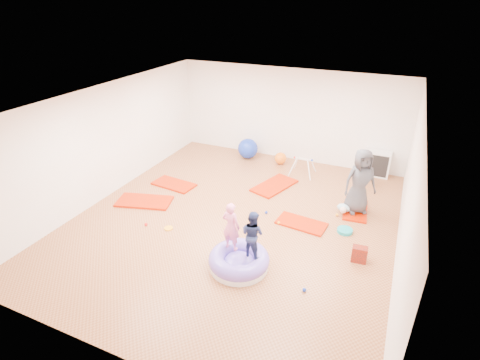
% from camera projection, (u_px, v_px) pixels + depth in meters
% --- Properties ---
extents(room, '(7.01, 8.01, 2.81)m').
position_uv_depth(room, '(234.00, 165.00, 8.06)').
color(room, '#A36B43').
rests_on(room, ground).
extents(gym_mat_front_left, '(1.47, 1.01, 0.06)m').
position_uv_depth(gym_mat_front_left, '(144.00, 201.00, 9.40)').
color(gym_mat_front_left, '#C61600').
rests_on(gym_mat_front_left, ground).
extents(gym_mat_mid_left, '(1.22, 0.71, 0.05)m').
position_uv_depth(gym_mat_mid_left, '(174.00, 184.00, 10.24)').
color(gym_mat_mid_left, '#C61600').
rests_on(gym_mat_mid_left, ground).
extents(gym_mat_center_back, '(1.05, 1.48, 0.06)m').
position_uv_depth(gym_mat_center_back, '(274.00, 186.00, 10.16)').
color(gym_mat_center_back, '#C61600').
rests_on(gym_mat_center_back, ground).
extents(gym_mat_right, '(1.15, 0.66, 0.05)m').
position_uv_depth(gym_mat_right, '(301.00, 223.00, 8.51)').
color(gym_mat_right, '#C61600').
rests_on(gym_mat_right, ground).
extents(gym_mat_rear_right, '(0.65, 1.13, 0.05)m').
position_uv_depth(gym_mat_rear_right, '(355.00, 210.00, 9.05)').
color(gym_mat_rear_right, '#C61600').
rests_on(gym_mat_rear_right, ground).
extents(inflatable_cushion, '(1.17, 1.17, 0.37)m').
position_uv_depth(inflatable_cushion, '(239.00, 261.00, 7.15)').
color(inflatable_cushion, white).
rests_on(inflatable_cushion, ground).
extents(child_pink, '(0.39, 0.28, 1.01)m').
position_uv_depth(child_pink, '(231.00, 224.00, 7.01)').
color(child_pink, pink).
rests_on(child_pink, inflatable_cushion).
extents(child_navy, '(0.54, 0.47, 0.95)m').
position_uv_depth(child_navy, '(253.00, 232.00, 6.85)').
color(child_navy, navy).
rests_on(child_navy, inflatable_cushion).
extents(adult_caregiver, '(0.92, 0.83, 1.57)m').
position_uv_depth(adult_caregiver, '(360.00, 181.00, 8.62)').
color(adult_caregiver, '#3C3D44').
rests_on(adult_caregiver, gym_mat_rear_right).
extents(infant, '(0.33, 0.34, 0.20)m').
position_uv_depth(infant, '(344.00, 208.00, 8.87)').
color(infant, '#96BBCC').
rests_on(infant, gym_mat_rear_right).
extents(ball_pit_balls, '(3.95, 2.83, 0.07)m').
position_uv_depth(ball_pit_balls, '(260.00, 235.00, 8.07)').
color(ball_pit_balls, '#FFA71C').
rests_on(ball_pit_balls, ground).
extents(exercise_ball_blue, '(0.63, 0.63, 0.63)m').
position_uv_depth(exercise_ball_blue, '(248.00, 148.00, 11.80)').
color(exercise_ball_blue, '#1633B3').
rests_on(exercise_ball_blue, ground).
extents(exercise_ball_orange, '(0.36, 0.36, 0.36)m').
position_uv_depth(exercise_ball_orange, '(281.00, 158.00, 11.45)').
color(exercise_ball_orange, orange).
rests_on(exercise_ball_orange, ground).
extents(infant_play_gym, '(0.68, 0.64, 0.52)m').
position_uv_depth(infant_play_gym, '(303.00, 164.00, 10.67)').
color(infant_play_gym, white).
rests_on(infant_play_gym, ground).
extents(cube_shelf, '(0.73, 0.36, 0.73)m').
position_uv_depth(cube_shelf, '(376.00, 164.00, 10.64)').
color(cube_shelf, white).
rests_on(cube_shelf, ground).
extents(balance_disc, '(0.34, 0.34, 0.07)m').
position_uv_depth(balance_disc, '(345.00, 231.00, 8.23)').
color(balance_disc, teal).
rests_on(balance_disc, ground).
extents(backpack, '(0.30, 0.20, 0.33)m').
position_uv_depth(backpack, '(359.00, 254.00, 7.29)').
color(backpack, '#B51902').
rests_on(backpack, ground).
extents(yellow_toy, '(0.19, 0.19, 0.03)m').
position_uv_depth(yellow_toy, '(169.00, 228.00, 8.35)').
color(yellow_toy, '#FFA71C').
rests_on(yellow_toy, ground).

